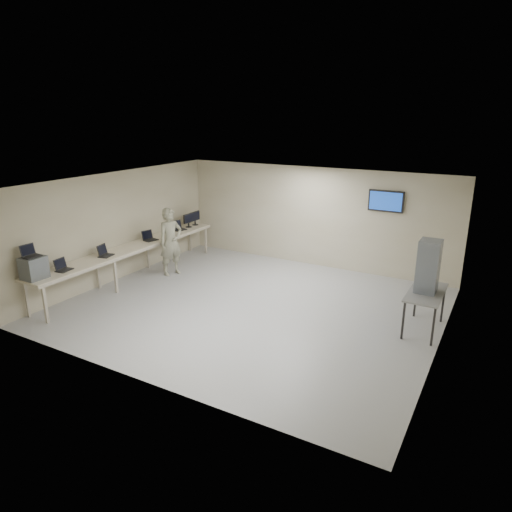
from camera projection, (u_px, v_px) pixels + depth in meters
The scene contains 13 objects.
room at pixel (254, 247), 9.99m from camera, with size 8.01×7.01×2.81m.
workbench at pixel (132, 249), 11.82m from camera, with size 0.76×6.00×0.90m.
equipment_box at pixel (34, 268), 9.47m from camera, with size 0.40×0.45×0.47m, color #5C6062.
laptop_on_box at pixel (30, 254), 9.41m from camera, with size 0.29×0.34×0.26m.
laptop_0 at pixel (63, 267), 10.03m from camera, with size 0.31×0.36×0.26m.
laptop_1 at pixel (104, 253), 11.03m from camera, with size 0.35×0.39×0.27m.
laptop_2 at pixel (149, 238), 12.38m from camera, with size 0.35×0.39×0.27m.
laptop_3 at pixel (178, 227), 13.47m from camera, with size 0.38×0.42×0.28m.
monitor_near at pixel (188, 219), 13.74m from camera, with size 0.19×0.42×0.41m.
monitor_far at pixel (195, 217), 14.01m from camera, with size 0.19×0.42×0.42m.
soldier at pixel (171, 242), 12.20m from camera, with size 0.67×0.44×1.83m, color gray.
side_table at pixel (426, 295), 9.03m from camera, with size 0.65×1.39×0.84m.
storage_bins at pixel (428, 266), 8.86m from camera, with size 0.40×0.44×1.05m.
Camera 1 is at (4.79, -8.27, 4.22)m, focal length 32.00 mm.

